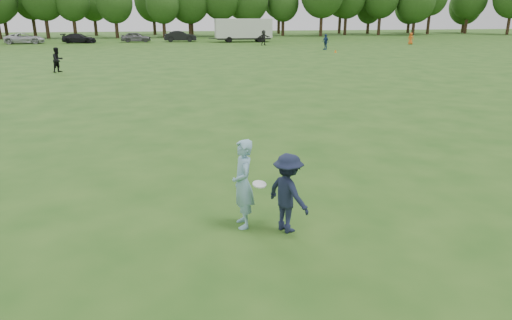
{
  "coord_description": "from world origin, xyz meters",
  "views": [
    {
      "loc": [
        -0.74,
        -8.16,
        4.09
      ],
      "look_at": [
        0.91,
        0.89,
        1.1
      ],
      "focal_mm": 32.0,
      "sensor_mm": 36.0,
      "label": 1
    }
  ],
  "objects_px": {
    "player_far_b": "(325,42)",
    "player_far_c": "(411,39)",
    "player_far_d": "(264,38)",
    "car_c": "(25,38)",
    "defender": "(288,193)",
    "field_cone": "(335,51)",
    "car_e": "(136,37)",
    "cargo_trailer": "(243,29)",
    "car_f": "(180,36)",
    "player_far_a": "(58,60)",
    "thrower": "(243,184)",
    "car_d": "(79,38)"
  },
  "relations": [
    {
      "from": "car_d",
      "to": "car_e",
      "type": "height_order",
      "value": "car_e"
    },
    {
      "from": "thrower",
      "to": "cargo_trailer",
      "type": "relative_size",
      "value": 0.2
    },
    {
      "from": "thrower",
      "to": "player_far_d",
      "type": "height_order",
      "value": "player_far_d"
    },
    {
      "from": "defender",
      "to": "player_far_d",
      "type": "xyz_separation_m",
      "value": [
        9.82,
        51.65,
        0.17
      ]
    },
    {
      "from": "car_d",
      "to": "player_far_c",
      "type": "bearing_deg",
      "value": -96.33
    },
    {
      "from": "car_c",
      "to": "car_d",
      "type": "xyz_separation_m",
      "value": [
        6.99,
        0.11,
        -0.05
      ]
    },
    {
      "from": "car_e",
      "to": "cargo_trailer",
      "type": "height_order",
      "value": "cargo_trailer"
    },
    {
      "from": "player_far_a",
      "to": "car_e",
      "type": "relative_size",
      "value": 0.42
    },
    {
      "from": "player_far_a",
      "to": "car_f",
      "type": "relative_size",
      "value": 0.38
    },
    {
      "from": "defender",
      "to": "car_f",
      "type": "xyz_separation_m",
      "value": [
        -0.59,
        61.18,
        -0.02
      ]
    },
    {
      "from": "thrower",
      "to": "car_c",
      "type": "distance_m",
      "value": 63.52
    },
    {
      "from": "car_c",
      "to": "cargo_trailer",
      "type": "relative_size",
      "value": 0.56
    },
    {
      "from": "player_far_c",
      "to": "player_far_d",
      "type": "height_order",
      "value": "player_far_d"
    },
    {
      "from": "defender",
      "to": "car_f",
      "type": "distance_m",
      "value": 61.18
    },
    {
      "from": "car_e",
      "to": "cargo_trailer",
      "type": "relative_size",
      "value": 0.46
    },
    {
      "from": "thrower",
      "to": "car_d",
      "type": "bearing_deg",
      "value": -170.13
    },
    {
      "from": "thrower",
      "to": "car_d",
      "type": "xyz_separation_m",
      "value": [
        -13.62,
        60.18,
        -0.24
      ]
    },
    {
      "from": "player_far_b",
      "to": "field_cone",
      "type": "height_order",
      "value": "player_far_b"
    },
    {
      "from": "player_far_c",
      "to": "player_far_d",
      "type": "bearing_deg",
      "value": 23.86
    },
    {
      "from": "car_d",
      "to": "player_far_a",
      "type": "bearing_deg",
      "value": -164.53
    },
    {
      "from": "player_far_b",
      "to": "player_far_c",
      "type": "height_order",
      "value": "player_far_b"
    },
    {
      "from": "car_d",
      "to": "defender",
      "type": "bearing_deg",
      "value": -158.69
    },
    {
      "from": "player_far_a",
      "to": "field_cone",
      "type": "distance_m",
      "value": 28.0
    },
    {
      "from": "thrower",
      "to": "player_far_b",
      "type": "bearing_deg",
      "value": 156.5
    },
    {
      "from": "field_cone",
      "to": "car_d",
      "type": "bearing_deg",
      "value": 144.4
    },
    {
      "from": "player_far_d",
      "to": "player_far_c",
      "type": "bearing_deg",
      "value": -26.93
    },
    {
      "from": "player_far_d",
      "to": "car_f",
      "type": "bearing_deg",
      "value": 116.97
    },
    {
      "from": "player_far_c",
      "to": "thrower",
      "type": "bearing_deg",
      "value": 88.83
    },
    {
      "from": "car_f",
      "to": "field_cone",
      "type": "bearing_deg",
      "value": -143.48
    },
    {
      "from": "player_far_a",
      "to": "car_f",
      "type": "bearing_deg",
      "value": 22.07
    },
    {
      "from": "defender",
      "to": "cargo_trailer",
      "type": "relative_size",
      "value": 0.17
    },
    {
      "from": "car_c",
      "to": "thrower",
      "type": "bearing_deg",
      "value": -166.43
    },
    {
      "from": "defender",
      "to": "player_far_c",
      "type": "xyz_separation_m",
      "value": [
        29.18,
        49.49,
        -0.01
      ]
    },
    {
      "from": "car_d",
      "to": "field_cone",
      "type": "distance_m",
      "value": 36.4
    },
    {
      "from": "player_far_a",
      "to": "player_far_b",
      "type": "relative_size",
      "value": 1.0
    },
    {
      "from": "defender",
      "to": "player_far_d",
      "type": "relative_size",
      "value": 0.82
    },
    {
      "from": "car_d",
      "to": "cargo_trailer",
      "type": "height_order",
      "value": "cargo_trailer"
    },
    {
      "from": "player_far_d",
      "to": "field_cone",
      "type": "distance_m",
      "value": 13.43
    },
    {
      "from": "player_far_d",
      "to": "car_e",
      "type": "relative_size",
      "value": 0.46
    },
    {
      "from": "defender",
      "to": "field_cone",
      "type": "xyz_separation_m",
      "value": [
        15.15,
        39.36,
        -0.64
      ]
    },
    {
      "from": "defender",
      "to": "player_far_a",
      "type": "distance_m",
      "value": 28.85
    },
    {
      "from": "defender",
      "to": "field_cone",
      "type": "relative_size",
      "value": 5.23
    },
    {
      "from": "player_far_b",
      "to": "player_far_c",
      "type": "relative_size",
      "value": 1.12
    },
    {
      "from": "player_far_d",
      "to": "cargo_trailer",
      "type": "distance_m",
      "value": 7.58
    },
    {
      "from": "player_far_c",
      "to": "player_far_d",
      "type": "distance_m",
      "value": 19.48
    },
    {
      "from": "car_c",
      "to": "field_cone",
      "type": "xyz_separation_m",
      "value": [
        36.59,
        -21.08,
        -0.55
      ]
    },
    {
      "from": "player_far_d",
      "to": "car_c",
      "type": "relative_size",
      "value": 0.38
    },
    {
      "from": "thrower",
      "to": "cargo_trailer",
      "type": "xyz_separation_m",
      "value": [
        9.13,
        58.68,
        0.88
      ]
    },
    {
      "from": "player_far_c",
      "to": "cargo_trailer",
      "type": "xyz_separation_m",
      "value": [
        -20.87,
        9.55,
        1.0
      ]
    },
    {
      "from": "player_far_a",
      "to": "field_cone",
      "type": "relative_size",
      "value": 5.78
    }
  ]
}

